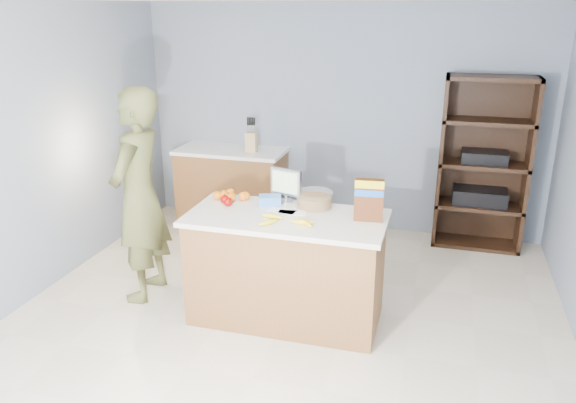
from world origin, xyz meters
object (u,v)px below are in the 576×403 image
(counter_peninsula, at_px, (286,272))
(cereal_box, at_px, (369,197))
(tv, at_px, (286,183))
(shelving_unit, at_px, (483,166))
(person, at_px, (139,196))

(counter_peninsula, relative_size, cereal_box, 4.78)
(counter_peninsula, distance_m, tv, 0.72)
(shelving_unit, relative_size, person, 0.98)
(person, bearing_deg, tv, 99.32)
(shelving_unit, distance_m, cereal_box, 2.19)
(shelving_unit, distance_m, person, 3.49)
(shelving_unit, height_order, cereal_box, shelving_unit)
(counter_peninsula, relative_size, person, 0.85)
(person, height_order, cereal_box, person)
(tv, height_order, cereal_box, cereal_box)
(counter_peninsula, xyz_separation_m, shelving_unit, (1.55, 2.05, 0.45))
(person, bearing_deg, shelving_unit, 121.89)
(person, relative_size, cereal_box, 5.65)
(tv, distance_m, cereal_box, 0.76)
(counter_peninsula, relative_size, shelving_unit, 0.87)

